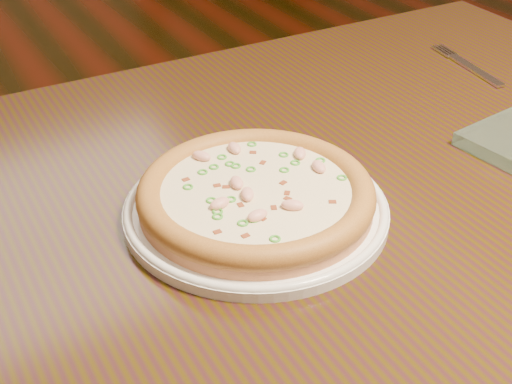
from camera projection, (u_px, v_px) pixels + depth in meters
ground at (246, 286)px, 1.83m from camera, size 9.00×9.00×0.00m
hero_table at (317, 231)px, 0.94m from camera, size 1.20×0.80×0.75m
plate at (256, 208)px, 0.79m from camera, size 0.29×0.29×0.02m
pizza at (256, 194)px, 0.78m from camera, size 0.26×0.26×0.03m
fork at (469, 66)px, 1.14m from camera, size 0.04×0.18×0.00m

